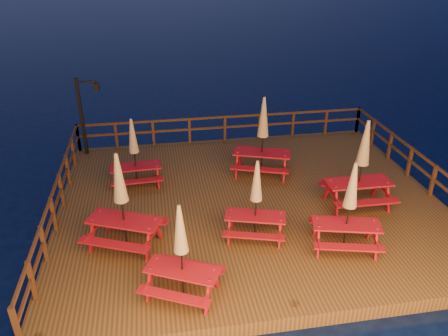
% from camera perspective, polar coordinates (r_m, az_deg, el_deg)
% --- Properties ---
extents(ground, '(500.00, 500.00, 0.00)m').
position_cam_1_polar(ground, '(14.29, 3.41, -5.58)').
color(ground, black).
rests_on(ground, ground).
extents(deck, '(12.00, 10.00, 0.40)m').
position_cam_1_polar(deck, '(14.18, 3.43, -4.90)').
color(deck, '#443016').
rests_on(deck, ground).
extents(deck_piles, '(11.44, 9.44, 1.40)m').
position_cam_1_polar(deck_piles, '(14.45, 3.37, -6.58)').
color(deck_piles, '#3E2A13').
rests_on(deck_piles, ground).
extents(railing, '(11.80, 9.75, 1.10)m').
position_cam_1_polar(railing, '(15.24, 2.06, 1.68)').
color(railing, '#3E2A13').
rests_on(railing, deck).
extents(lamp_post, '(0.85, 0.18, 3.00)m').
position_cam_1_polar(lamp_post, '(17.33, -17.72, 7.29)').
color(lamp_post, black).
rests_on(lamp_post, deck).
extents(picnic_table_0, '(1.75, 1.47, 2.40)m').
position_cam_1_polar(picnic_table_0, '(14.66, -11.67, 2.11)').
color(picnic_table_0, maroon).
rests_on(picnic_table_0, deck).
extents(picnic_table_1, '(1.97, 1.78, 2.37)m').
position_cam_1_polar(picnic_table_1, '(11.77, 4.21, -4.06)').
color(picnic_table_1, maroon).
rests_on(picnic_table_1, deck).
extents(picnic_table_2, '(2.08, 1.85, 2.55)m').
position_cam_1_polar(picnic_table_2, '(11.73, 16.07, -4.74)').
color(picnic_table_2, maroon).
rests_on(picnic_table_2, deck).
extents(picnic_table_3, '(2.01, 1.66, 2.84)m').
position_cam_1_polar(picnic_table_3, '(13.70, 17.57, 0.59)').
color(picnic_table_3, maroon).
rests_on(picnic_table_3, deck).
extents(picnic_table_4, '(2.14, 2.01, 2.43)m').
position_cam_1_polar(picnic_table_4, '(9.90, -5.61, -10.65)').
color(picnic_table_4, maroon).
rests_on(picnic_table_4, deck).
extents(picnic_table_5, '(2.41, 2.23, 2.76)m').
position_cam_1_polar(picnic_table_5, '(11.61, -13.26, -4.08)').
color(picnic_table_5, maroon).
rests_on(picnic_table_5, deck).
extents(picnic_table_6, '(2.42, 2.21, 2.84)m').
position_cam_1_polar(picnic_table_6, '(15.07, 5.08, 4.26)').
color(picnic_table_6, maroon).
rests_on(picnic_table_6, deck).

